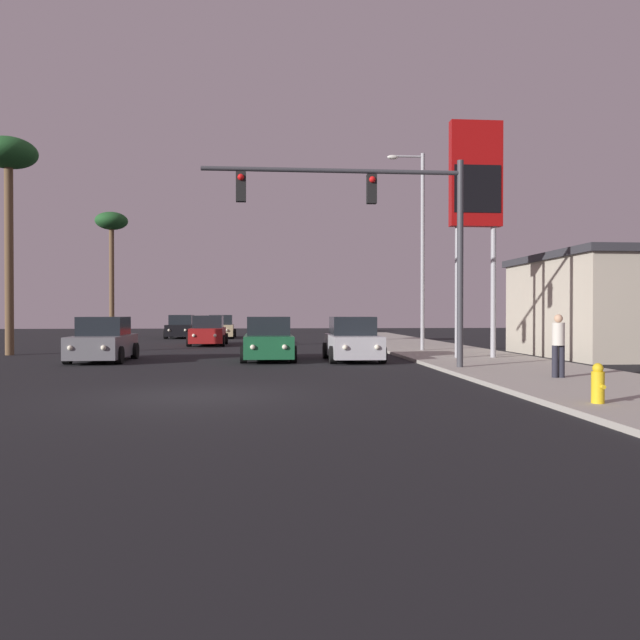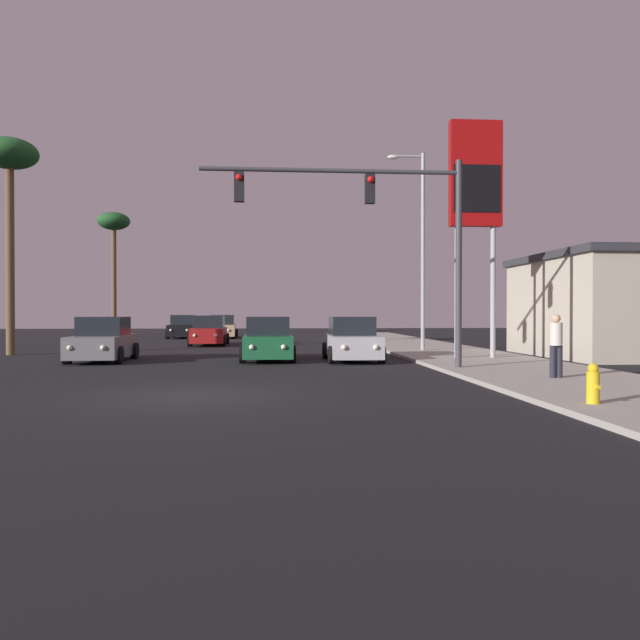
# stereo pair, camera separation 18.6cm
# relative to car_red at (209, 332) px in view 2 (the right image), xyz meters

# --- Properties ---
(ground_plane) EXTENTS (120.00, 120.00, 0.00)m
(ground_plane) POSITION_rel_car_red_xyz_m (1.74, -21.61, -0.76)
(ground_plane) COLOR black
(sidewalk_right) EXTENTS (5.00, 60.00, 0.12)m
(sidewalk_right) POSITION_rel_car_red_xyz_m (11.24, -11.61, -0.70)
(sidewalk_right) COLOR #9E998E
(sidewalk_right) RESTS_ON ground
(car_red) EXTENTS (2.04, 4.33, 1.68)m
(car_red) POSITION_rel_car_red_xyz_m (0.00, 0.00, 0.00)
(car_red) COLOR maroon
(car_red) RESTS_ON ground
(car_grey) EXTENTS (2.04, 4.33, 1.68)m
(car_grey) POSITION_rel_car_red_xyz_m (-2.84, -11.48, 0.00)
(car_grey) COLOR slate
(car_grey) RESTS_ON ground
(car_black) EXTENTS (2.04, 4.32, 1.68)m
(car_black) POSITION_rel_car_red_xyz_m (-2.89, 10.33, 0.00)
(car_black) COLOR black
(car_black) RESTS_ON ground
(car_silver) EXTENTS (2.04, 4.32, 1.68)m
(car_silver) POSITION_rel_car_red_xyz_m (6.58, -11.98, 0.00)
(car_silver) COLOR #B7B7BC
(car_silver) RESTS_ON ground
(car_tan) EXTENTS (2.04, 4.34, 1.68)m
(car_tan) POSITION_rel_car_red_xyz_m (-0.02, 9.97, 0.00)
(car_tan) COLOR tan
(car_tan) RESTS_ON ground
(car_green) EXTENTS (2.04, 4.32, 1.68)m
(car_green) POSITION_rel_car_red_xyz_m (3.38, -11.51, 0.00)
(car_green) COLOR #195933
(car_green) RESTS_ON ground
(traffic_light_mast) EXTENTS (8.16, 0.36, 6.50)m
(traffic_light_mast) POSITION_rel_car_red_xyz_m (7.01, -16.38, 4.01)
(traffic_light_mast) COLOR #38383D
(traffic_light_mast) RESTS_ON sidewalk_right
(street_lamp) EXTENTS (1.74, 0.24, 9.00)m
(street_lamp) POSITION_rel_car_red_xyz_m (10.29, -7.49, 4.36)
(street_lamp) COLOR #99999E
(street_lamp) RESTS_ON sidewalk_right
(gas_station_sign) EXTENTS (2.00, 0.42, 9.00)m
(gas_station_sign) POSITION_rel_car_red_xyz_m (11.25, -12.37, 5.86)
(gas_station_sign) COLOR #99999E
(gas_station_sign) RESTS_ON sidewalk_right
(fire_hydrant) EXTENTS (0.24, 0.34, 0.76)m
(fire_hydrant) POSITION_rel_car_red_xyz_m (9.55, -24.29, -0.27)
(fire_hydrant) COLOR gold
(fire_hydrant) RESTS_ON sidewalk_right
(pedestrian_on_sidewalk) EXTENTS (0.34, 0.32, 1.67)m
(pedestrian_on_sidewalk) POSITION_rel_car_red_xyz_m (10.99, -19.71, 0.27)
(pedestrian_on_sidewalk) COLOR #23232D
(pedestrian_on_sidewalk) RESTS_ON sidewalk_right
(palm_tree_far) EXTENTS (2.40, 2.40, 9.39)m
(palm_tree_far) POSITION_rel_car_red_xyz_m (-8.32, 12.39, 7.40)
(palm_tree_far) COLOR brown
(palm_tree_far) RESTS_ON ground
(palm_tree_near) EXTENTS (2.40, 2.40, 9.39)m
(palm_tree_near) POSITION_rel_car_red_xyz_m (-7.78, -7.61, 7.40)
(palm_tree_near) COLOR brown
(palm_tree_near) RESTS_ON ground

